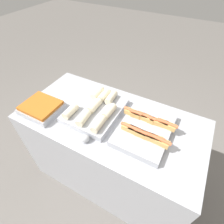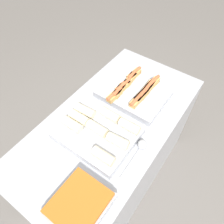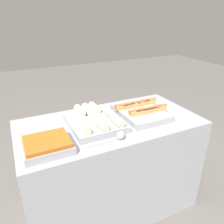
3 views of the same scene
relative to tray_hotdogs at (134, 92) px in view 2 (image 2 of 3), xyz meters
name	(u,v)px [view 2 (image 2 of 3)]	position (x,y,z in m)	size (l,w,h in m)	color
ground_plane	(111,175)	(-0.27, 0.00, -0.90)	(12.00, 12.00, 0.00)	slate
counter	(111,153)	(-0.27, 0.00, -0.47)	(1.42, 0.72, 0.87)	#A8AAB2
tray_hotdogs	(134,92)	(0.00, 0.00, 0.00)	(0.40, 0.45, 0.10)	#A8AAB2
tray_wraps	(98,131)	(-0.40, 0.00, 0.00)	(0.37, 0.45, 0.11)	#A8AAB2
tray_side_front	(79,204)	(-0.79, -0.18, 0.00)	(0.29, 0.25, 0.07)	#A8AAB2
serving_spoon_near	(141,146)	(-0.33, -0.26, -0.01)	(0.26, 0.06, 0.06)	#B2B5BA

